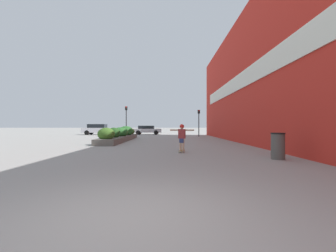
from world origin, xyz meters
name	(u,v)px	position (x,y,z in m)	size (l,w,h in m)	color
ground_plane	(130,218)	(0.00, 0.00, 0.00)	(300.00, 300.00, 0.00)	gray
building_wall_right	(254,73)	(6.29, 12.05, 4.94)	(0.67, 34.89, 9.87)	red
planter_box	(121,135)	(-3.79, 16.89, 0.50)	(1.49, 10.65, 1.30)	#605B54
skateboard	(182,151)	(1.19, 7.99, 0.07)	(0.37, 0.65, 0.09)	olive
skateboarder	(182,134)	(1.19, 7.99, 0.90)	(1.20, 0.46, 1.32)	tan
trash_bin	(278,146)	(4.88, 5.71, 0.53)	(0.54, 0.54, 1.05)	#514C47
car_leftmost	(98,129)	(-10.04, 30.14, 0.83)	(4.57, 2.06, 1.58)	silver
car_center_left	(147,130)	(-2.81, 31.03, 0.73)	(4.31, 1.99, 1.35)	#BCBCC1
car_center_right	(245,130)	(10.94, 27.73, 0.77)	(4.38, 1.98, 1.43)	black
traffic_light_left	(126,116)	(-4.85, 24.87, 2.54)	(0.28, 0.30, 3.76)	black
traffic_light_right	(199,118)	(4.23, 24.69, 2.27)	(0.28, 0.30, 3.31)	black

